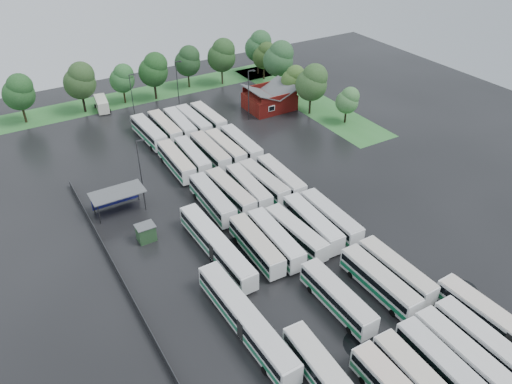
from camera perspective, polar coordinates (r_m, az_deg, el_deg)
ground at (r=71.27m, az=3.62°, el=-6.71°), size 160.00×160.00×0.00m
brick_building at (r=112.38m, az=1.55°, el=10.39°), size 10.07×8.60×5.39m
wash_shed at (r=80.30m, az=-15.62°, el=-0.23°), size 8.20×4.20×3.58m
utility_hut at (r=73.92m, az=-12.46°, el=-4.56°), size 2.70×2.20×2.62m
grass_strip_north at (r=123.06m, az=-13.01°, el=10.71°), size 80.00×10.00×0.01m
grass_strip_east at (r=118.40m, az=5.69°, el=10.50°), size 10.00×50.00×0.01m
west_fence at (r=69.82m, az=-15.69°, el=-8.53°), size 0.10×50.00×1.20m
bus_r0c1 at (r=56.71m, az=18.26°, el=-19.95°), size 2.95×12.10×3.35m
bus_r0c2 at (r=58.65m, az=20.67°, el=-18.23°), size 3.01×12.14×3.36m
bus_r0c3 at (r=60.42m, az=22.59°, el=-16.81°), size 2.78×12.24×3.40m
bus_r0c4 at (r=62.47m, az=24.53°, el=-15.37°), size 2.68×12.16×3.38m
bus_r1c1 at (r=62.63m, az=9.27°, el=-11.81°), size 2.58×12.02×3.34m
bus_r1c3 at (r=65.63m, az=13.90°, el=-9.90°), size 2.64×12.23×3.40m
bus_r1c4 at (r=67.75m, az=15.70°, el=-8.66°), size 2.70×11.95×3.32m
bus_r2c0 at (r=69.18m, az=0.02°, el=-6.09°), size 3.02×12.08×3.34m
bus_r2c1 at (r=70.22m, az=2.24°, el=-5.40°), size 3.11×12.26×3.38m
bus_r2c2 at (r=71.56m, az=4.56°, el=-4.68°), size 3.12×12.00×3.31m
bus_r2c3 at (r=73.45m, az=6.44°, el=-3.57°), size 3.18×12.57×3.47m
bus_r2c4 at (r=74.99m, az=8.50°, el=-2.90°), size 2.85×12.40×3.44m
bus_r3c0 at (r=78.40m, az=-5.03°, el=-0.82°), size 3.05×12.49×3.45m
bus_r3c1 at (r=79.86m, az=-2.95°, el=-0.05°), size 2.90×12.24×3.39m
bus_r3c2 at (r=81.01m, az=-0.87°, el=0.51°), size 3.07×12.05×3.33m
bus_r3c3 at (r=82.49m, az=0.87°, el=1.16°), size 2.95×11.97×3.31m
bus_r3c4 at (r=83.70m, az=2.83°, el=1.67°), size 2.91×12.13×3.36m
bus_r4c0 at (r=89.35m, az=-9.11°, el=3.49°), size 2.94×12.31×3.41m
bus_r4c1 at (r=90.57m, az=-7.27°, el=4.05°), size 3.05×11.93×3.29m
bus_r4c2 at (r=91.64m, az=-5.28°, el=4.61°), size 2.80×12.33×3.42m
bus_r4c3 at (r=92.69m, az=-3.53°, el=5.01°), size 2.64×11.94×3.32m
bus_r4c4 at (r=93.80m, az=-1.73°, el=5.47°), size 2.91×12.38×3.43m
bus_r5c0 at (r=100.46m, az=-12.15°, el=6.70°), size 2.99×12.43×3.44m
bus_r5c1 at (r=101.88m, az=-10.37°, el=7.28°), size 2.59×12.08×3.36m
bus_r5c2 at (r=102.47m, az=-8.67°, el=7.62°), size 3.04×12.27×3.39m
bus_r5c3 at (r=103.45m, az=-7.16°, el=8.01°), size 2.69×12.20×3.39m
bus_r5c4 at (r=104.91m, az=-5.47°, el=8.46°), size 2.73×11.86×3.29m
artic_bus_west_b at (r=69.26m, az=-4.54°, el=-6.13°), size 2.82×18.18×3.37m
artic_bus_west_c at (r=59.25m, az=-1.18°, el=-14.45°), size 2.96×18.82×3.49m
artic_bus_east at (r=64.58m, az=26.92°, el=-14.22°), size 3.19×18.39×3.40m
minibus at (r=116.79m, az=-17.22°, el=9.62°), size 3.16×6.55×2.75m
tree_north_0 at (r=114.59m, az=-25.46°, el=10.31°), size 6.46×6.46×10.69m
tree_north_1 at (r=114.96m, az=-19.45°, el=11.95°), size 6.82×6.82×11.29m
tree_north_2 at (r=117.68m, az=-15.01°, el=12.47°), size 5.52×5.52×9.15m
tree_north_3 at (r=117.87m, az=-11.59°, el=13.57°), size 6.64×6.64×10.99m
tree_north_4 at (r=123.70m, az=-7.77°, el=14.65°), size 6.20×6.20×10.27m
tree_north_5 at (r=124.71m, az=-3.89°, el=15.37°), size 6.86×6.86×11.36m
tree_north_6 at (r=131.53m, az=0.34°, el=16.35°), size 6.75×6.75×11.18m
tree_east_0 at (r=106.22m, az=10.48°, el=10.29°), size 4.74×4.74×7.85m
tree_east_1 at (r=108.61m, az=6.47°, el=12.37°), size 6.74×6.74×11.16m
tree_east_2 at (r=114.41m, az=4.33°, el=12.77°), size 5.29×5.29×8.77m
tree_east_3 at (r=121.27m, az=2.67°, el=15.02°), size 7.13×7.13×11.81m
tree_east_4 at (r=128.09m, az=1.03°, el=15.34°), size 5.70×5.69×9.42m
lamp_post_ne at (r=105.45m, az=-0.79°, el=11.39°), size 1.66×0.32×10.78m
lamp_post_nw at (r=82.32m, az=-13.12°, el=3.22°), size 1.49×0.29×9.66m
lamp_post_back_w at (r=111.36m, az=-14.00°, el=11.07°), size 1.39×0.27×9.04m
lamp_post_back_e at (r=114.68m, az=-8.95°, el=12.57°), size 1.52×0.30×9.89m
puddle_0 at (r=60.68m, az=12.23°, el=-16.73°), size 4.76×4.76×0.01m
puddle_1 at (r=67.00m, az=21.54°, el=-12.80°), size 3.72×3.72×0.01m
puddle_2 at (r=70.31m, az=-2.02°, el=-7.31°), size 8.05×8.05×0.01m
puddle_3 at (r=72.93m, az=6.91°, el=-5.82°), size 2.99×2.99×0.01m
puddle_4 at (r=70.78m, az=22.58°, el=-10.17°), size 3.62×3.62×0.01m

